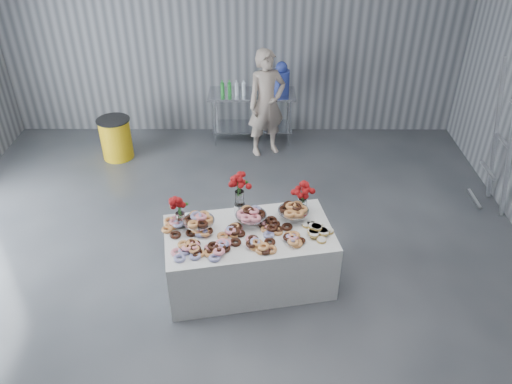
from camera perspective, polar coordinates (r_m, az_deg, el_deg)
ground at (r=5.87m, az=-4.07°, el=-13.04°), size 9.00×9.00×0.00m
room_walls at (r=4.43m, az=-9.00°, el=11.75°), size 8.04×9.04×4.02m
display_table at (r=5.91m, az=-0.78°, el=-7.44°), size 2.05×1.33×0.75m
prep_table at (r=8.88m, az=-0.46°, el=9.60°), size 1.50×0.60×0.90m
donut_mounds at (r=5.60m, az=-0.82°, el=-4.56°), size 1.92×1.11×0.09m
cake_stand_left at (r=5.66m, az=-6.58°, el=-3.15°), size 0.36×0.36×0.17m
cake_stand_mid at (r=5.71m, az=-0.58°, el=-2.52°), size 0.36×0.36×0.17m
cake_stand_right at (r=5.80m, az=4.30°, el=-2.00°), size 0.36×0.36×0.17m
danish_pile at (r=5.67m, az=6.96°, el=-4.23°), size 0.48×0.48×0.11m
bouquet_left at (r=5.65m, az=-8.78°, el=-1.48°), size 0.26×0.26×0.42m
bouquet_right at (r=5.86m, az=5.44°, el=0.24°), size 0.26×0.26×0.42m
bouquet_center at (r=5.72m, az=-1.91°, el=0.47°), size 0.26×0.26×0.57m
water_jug at (r=8.69m, az=2.91°, el=12.77°), size 0.28×0.28×0.55m
drink_bottles at (r=8.63m, az=-2.65°, el=11.83°), size 0.54×0.08×0.27m
person at (r=8.35m, az=1.22°, el=10.09°), size 0.78×0.66×1.81m
trash_barrel at (r=8.75m, az=-15.71°, el=5.92°), size 0.55×0.55×0.70m
stepladder at (r=7.57m, az=26.37°, el=5.28°), size 0.58×0.54×2.19m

